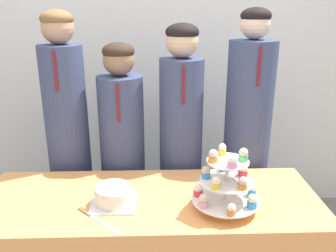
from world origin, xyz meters
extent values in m
cube|color=silver|center=(0.00, 1.56, 1.35)|extent=(9.00, 0.06, 2.70)
cube|color=white|center=(-0.18, 0.26, 0.75)|extent=(0.21, 0.21, 0.01)
cylinder|color=silver|center=(-0.18, 0.26, 0.79)|extent=(0.18, 0.18, 0.07)
ellipsoid|color=silver|center=(-0.18, 0.26, 0.83)|extent=(0.18, 0.18, 0.06)
cube|color=silver|center=(-0.19, 0.08, 0.75)|extent=(0.16, 0.16, 0.00)
cube|color=brown|center=(-0.30, 0.19, 0.75)|extent=(0.08, 0.08, 0.01)
cylinder|color=silver|center=(0.36, 0.20, 0.87)|extent=(0.02, 0.02, 0.25)
cylinder|color=silver|center=(0.36, 0.20, 0.79)|extent=(0.32, 0.32, 0.01)
cylinder|color=silver|center=(0.36, 0.20, 0.89)|extent=(0.25, 0.25, 0.01)
cylinder|color=silver|center=(0.36, 0.20, 0.99)|extent=(0.20, 0.20, 0.01)
cylinder|color=#3893DB|center=(0.46, 0.12, 0.81)|extent=(0.05, 0.05, 0.03)
sphere|color=#F4E5C6|center=(0.46, 0.12, 0.84)|extent=(0.04, 0.04, 0.04)
cylinder|color=#3893DB|center=(0.49, 0.23, 0.81)|extent=(0.04, 0.04, 0.03)
sphere|color=white|center=(0.49, 0.23, 0.84)|extent=(0.04, 0.04, 0.04)
cylinder|color=orange|center=(0.41, 0.33, 0.81)|extent=(0.04, 0.04, 0.03)
sphere|color=white|center=(0.41, 0.33, 0.83)|extent=(0.04, 0.04, 0.04)
cylinder|color=white|center=(0.30, 0.32, 0.81)|extent=(0.04, 0.04, 0.03)
sphere|color=#F4E5C6|center=(0.30, 0.32, 0.83)|extent=(0.04, 0.04, 0.04)
cylinder|color=#E5333D|center=(0.23, 0.24, 0.81)|extent=(0.05, 0.05, 0.03)
sphere|color=white|center=(0.23, 0.24, 0.84)|extent=(0.04, 0.04, 0.04)
cylinder|color=pink|center=(0.25, 0.14, 0.81)|extent=(0.05, 0.05, 0.03)
sphere|color=beige|center=(0.25, 0.14, 0.84)|extent=(0.04, 0.04, 0.04)
cylinder|color=orange|center=(0.36, 0.07, 0.81)|extent=(0.04, 0.04, 0.02)
sphere|color=#F4E5C6|center=(0.36, 0.07, 0.83)|extent=(0.04, 0.04, 0.04)
cylinder|color=#3893DB|center=(0.36, 0.30, 0.91)|extent=(0.04, 0.04, 0.03)
sphere|color=#F4E5C6|center=(0.36, 0.30, 0.93)|extent=(0.04, 0.04, 0.04)
cylinder|color=#3893DB|center=(0.27, 0.23, 0.91)|extent=(0.04, 0.04, 0.03)
sphere|color=beige|center=(0.27, 0.23, 0.93)|extent=(0.04, 0.04, 0.04)
cylinder|color=yellow|center=(0.30, 0.13, 0.91)|extent=(0.04, 0.04, 0.03)
sphere|color=#F4E5C6|center=(0.30, 0.13, 0.93)|extent=(0.04, 0.04, 0.04)
cylinder|color=orange|center=(0.41, 0.12, 0.91)|extent=(0.04, 0.04, 0.02)
sphere|color=beige|center=(0.41, 0.12, 0.93)|extent=(0.04, 0.04, 0.04)
cylinder|color=#E5333D|center=(0.45, 0.25, 0.91)|extent=(0.05, 0.05, 0.03)
sphere|color=#F4E5C6|center=(0.45, 0.25, 0.93)|extent=(0.04, 0.04, 0.04)
cylinder|color=yellow|center=(0.35, 0.27, 1.01)|extent=(0.04, 0.04, 0.03)
sphere|color=#F4E5C6|center=(0.35, 0.27, 1.03)|extent=(0.03, 0.03, 0.03)
cylinder|color=orange|center=(0.29, 0.20, 1.00)|extent=(0.04, 0.04, 0.03)
sphere|color=beige|center=(0.29, 0.20, 1.03)|extent=(0.04, 0.04, 0.04)
cylinder|color=pink|center=(0.37, 0.14, 1.00)|extent=(0.05, 0.05, 0.02)
sphere|color=white|center=(0.37, 0.14, 1.03)|extent=(0.05, 0.05, 0.05)
cylinder|color=#4CB766|center=(0.43, 0.20, 1.00)|extent=(0.04, 0.04, 0.03)
sphere|color=beige|center=(0.43, 0.20, 1.03)|extent=(0.04, 0.04, 0.04)
cylinder|color=#384266|center=(-0.51, 0.80, 0.73)|extent=(0.26, 0.26, 1.45)
sphere|color=tan|center=(-0.51, 0.80, 1.54)|extent=(0.18, 0.18, 0.18)
ellipsoid|color=brown|center=(-0.51, 0.80, 1.59)|extent=(0.19, 0.19, 0.10)
cube|color=maroon|center=(-0.51, 0.67, 1.32)|extent=(0.02, 0.01, 0.22)
cylinder|color=#384266|center=(-0.18, 0.80, 0.64)|extent=(0.27, 0.27, 1.27)
sphere|color=#8E6B4C|center=(-0.18, 0.80, 1.36)|extent=(0.18, 0.18, 0.18)
ellipsoid|color=#332319|center=(-0.18, 0.80, 1.41)|extent=(0.19, 0.19, 0.10)
cube|color=maroon|center=(-0.18, 0.66, 1.14)|extent=(0.02, 0.01, 0.22)
cylinder|color=#384266|center=(0.19, 0.80, 0.69)|extent=(0.26, 0.26, 1.37)
sphere|color=#D6AD89|center=(0.19, 0.80, 1.47)|extent=(0.19, 0.19, 0.19)
ellipsoid|color=black|center=(0.19, 0.80, 1.52)|extent=(0.19, 0.19, 0.10)
cube|color=maroon|center=(0.19, 0.66, 1.24)|extent=(0.02, 0.01, 0.22)
cylinder|color=#384266|center=(0.60, 0.80, 0.74)|extent=(0.28, 0.28, 1.47)
sphere|color=beige|center=(0.60, 0.80, 1.56)|extent=(0.17, 0.17, 0.17)
ellipsoid|color=black|center=(0.60, 0.80, 1.61)|extent=(0.17, 0.17, 0.09)
cube|color=maroon|center=(0.60, 0.65, 1.34)|extent=(0.02, 0.01, 0.22)
camera|label=1|loc=(0.04, -1.26, 1.66)|focal=38.00mm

